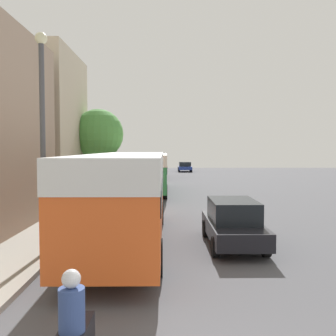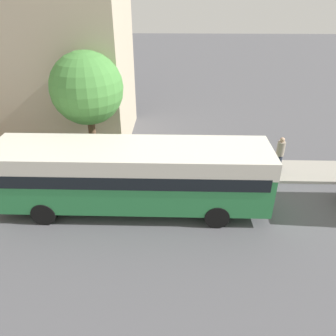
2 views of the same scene
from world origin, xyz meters
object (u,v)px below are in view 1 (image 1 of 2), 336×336
(bus_lead, at_px, (126,186))
(bus_third_in_line, at_px, (154,162))
(car_far_curb, at_px, (233,222))
(pedestrian_near_curb, at_px, (118,172))
(car_crossing, at_px, (185,167))
(bus_following, at_px, (149,167))

(bus_lead, distance_m, bus_third_in_line, 29.12)
(car_far_curb, xyz_separation_m, pedestrian_near_curb, (-6.74, 22.42, 0.29))
(car_far_curb, bearing_deg, car_crossing, 89.23)
(car_crossing, height_order, car_far_curb, car_far_curb)
(pedestrian_near_curb, bearing_deg, bus_following, -65.36)
(bus_third_in_line, bearing_deg, bus_following, -89.94)
(bus_lead, distance_m, bus_following, 15.06)
(pedestrian_near_curb, bearing_deg, car_far_curb, -73.27)
(bus_third_in_line, xyz_separation_m, car_far_curb, (3.52, -29.42, -1.02))
(bus_third_in_line, height_order, pedestrian_near_curb, bus_third_in_line)
(bus_following, xyz_separation_m, pedestrian_near_curb, (-3.24, 7.06, -0.81))
(bus_following, bearing_deg, car_crossing, 81.00)
(pedestrian_near_curb, bearing_deg, car_crossing, 68.52)
(bus_following, distance_m, pedestrian_near_curb, 7.81)
(bus_following, height_order, car_crossing, bus_following)
(bus_lead, height_order, bus_following, bus_lead)
(bus_following, bearing_deg, pedestrian_near_curb, 114.64)
(bus_third_in_line, height_order, car_far_curb, bus_third_in_line)
(bus_following, relative_size, car_far_curb, 2.65)
(bus_following, relative_size, pedestrian_near_curb, 6.08)
(bus_lead, bearing_deg, bus_third_in_line, 89.66)
(bus_following, distance_m, car_far_curb, 15.79)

